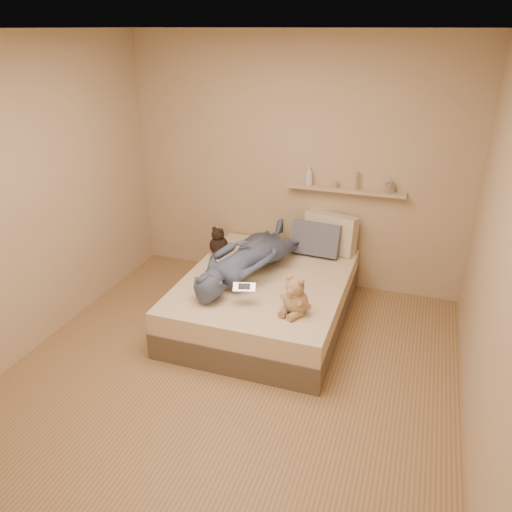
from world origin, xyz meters
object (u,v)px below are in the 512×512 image
at_px(pillow_cream, 330,233).
at_px(wall_shelf, 345,190).
at_px(bed, 265,299).
at_px(pillow_grey, 316,239).
at_px(teddy_bear, 295,298).
at_px(dark_plush, 219,243).
at_px(person, 250,256).
at_px(game_console, 244,287).

relative_size(pillow_cream, wall_shelf, 0.46).
height_order(bed, pillow_grey, pillow_grey).
bearing_deg(teddy_bear, pillow_cream, 89.22).
bearing_deg(dark_plush, bed, -29.57).
relative_size(bed, person, 1.23).
relative_size(game_console, pillow_cream, 0.37).
bearing_deg(pillow_grey, bed, -114.82).
distance_m(bed, dark_plush, 0.81).
height_order(pillow_grey, wall_shelf, wall_shelf).
bearing_deg(pillow_grey, teddy_bear, -85.17).
height_order(dark_plush, person, person).
xyz_separation_m(game_console, teddy_bear, (0.44, 0.01, -0.03)).
distance_m(pillow_cream, pillow_grey, 0.19).
height_order(dark_plush, wall_shelf, wall_shelf).
distance_m(bed, person, 0.45).
bearing_deg(person, pillow_cream, -113.19).
bearing_deg(wall_shelf, dark_plush, -154.90).
distance_m(bed, game_console, 0.66).
height_order(game_console, teddy_bear, teddy_bear).
distance_m(dark_plush, pillow_grey, 1.01).
relative_size(pillow_cream, person, 0.36).
relative_size(bed, dark_plush, 6.31).
relative_size(pillow_grey, wall_shelf, 0.42).
height_order(dark_plush, pillow_grey, pillow_grey).
xyz_separation_m(dark_plush, wall_shelf, (1.18, 0.55, 0.52)).
distance_m(pillow_grey, person, 0.81).
height_order(bed, teddy_bear, teddy_bear).
bearing_deg(pillow_cream, teddy_bear, -90.78).
bearing_deg(game_console, dark_plush, 124.54).
bearing_deg(bed, pillow_cream, 62.05).
distance_m(dark_plush, pillow_cream, 1.17).
bearing_deg(pillow_cream, game_console, -108.58).
xyz_separation_m(teddy_bear, pillow_cream, (0.02, 1.35, 0.06)).
xyz_separation_m(dark_plush, pillow_cream, (1.07, 0.47, 0.07)).
bearing_deg(person, bed, 179.30).
relative_size(dark_plush, wall_shelf, 0.25).
height_order(bed, game_console, game_console).
xyz_separation_m(bed, person, (-0.17, 0.05, 0.41)).
height_order(dark_plush, pillow_cream, pillow_cream).
distance_m(bed, teddy_bear, 0.77).
distance_m(teddy_bear, wall_shelf, 1.53).
height_order(person, wall_shelf, wall_shelf).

